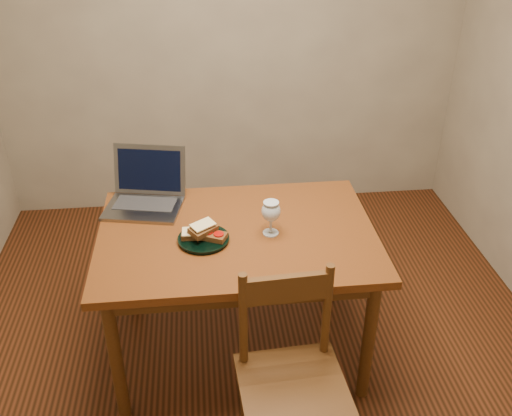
{
  "coord_description": "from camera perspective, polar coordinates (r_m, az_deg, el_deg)",
  "views": [
    {
      "loc": [
        -0.23,
        -2.23,
        2.21
      ],
      "look_at": [
        0.02,
        0.12,
        0.8
      ],
      "focal_mm": 40.0,
      "sensor_mm": 36.0,
      "label": 1
    }
  ],
  "objects": [
    {
      "name": "back_wall",
      "position": [
        3.95,
        -2.7,
        17.5
      ],
      "size": [
        3.2,
        0.02,
        2.6
      ],
      "primitive_type": "cube",
      "color": "gray",
      "rests_on": "floor"
    },
    {
      "name": "plate",
      "position": [
        2.62,
        -5.26,
        -3.14
      ],
      "size": [
        0.24,
        0.24,
        0.02
      ],
      "primitive_type": "cylinder",
      "color": "black",
      "rests_on": "table"
    },
    {
      "name": "table",
      "position": [
        2.73,
        -1.88,
        -3.91
      ],
      "size": [
        1.3,
        0.9,
        0.74
      ],
      "color": "#552C0E",
      "rests_on": "floor"
    },
    {
      "name": "chair",
      "position": [
        2.35,
        3.58,
        -16.1
      ],
      "size": [
        0.45,
        0.43,
        0.45
      ],
      "rotation": [
        0.0,
        0.0,
        0.06
      ],
      "color": "#43260E",
      "rests_on": "floor"
    },
    {
      "name": "laptop",
      "position": [
        2.93,
        -10.91,
        1.79
      ],
      "size": [
        0.43,
        0.41,
        0.27
      ],
      "rotation": [
        0.0,
        0.0,
        -0.21
      ],
      "color": "slate",
      "rests_on": "table"
    },
    {
      "name": "floor",
      "position": [
        3.15,
        -0.14,
        -13.91
      ],
      "size": [
        3.2,
        3.2,
        0.02
      ],
      "primitive_type": "cube",
      "color": "black",
      "rests_on": "ground"
    },
    {
      "name": "sandwich_tomato",
      "position": [
        2.59,
        -4.29,
        -2.71
      ],
      "size": [
        0.14,
        0.11,
        0.04
      ],
      "primitive_type": null,
      "rotation": [
        0.0,
        0.0,
        -0.45
      ],
      "color": "#381E0C",
      "rests_on": "plate"
    },
    {
      "name": "sandwich_cheese",
      "position": [
        2.61,
        -6.16,
        -2.53
      ],
      "size": [
        0.12,
        0.08,
        0.04
      ],
      "primitive_type": null,
      "rotation": [
        0.0,
        0.0,
        -0.07
      ],
      "color": "#381E0C",
      "rests_on": "plate"
    },
    {
      "name": "milk_glass",
      "position": [
        2.62,
        1.5,
        -0.99
      ],
      "size": [
        0.09,
        0.09,
        0.17
      ],
      "primitive_type": null,
      "color": "white",
      "rests_on": "table"
    },
    {
      "name": "sandwich_top",
      "position": [
        2.59,
        -5.32,
        -2.04
      ],
      "size": [
        0.14,
        0.14,
        0.04
      ],
      "primitive_type": null,
      "rotation": [
        0.0,
        0.0,
        0.69
      ],
      "color": "#381E0C",
      "rests_on": "plate"
    }
  ]
}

